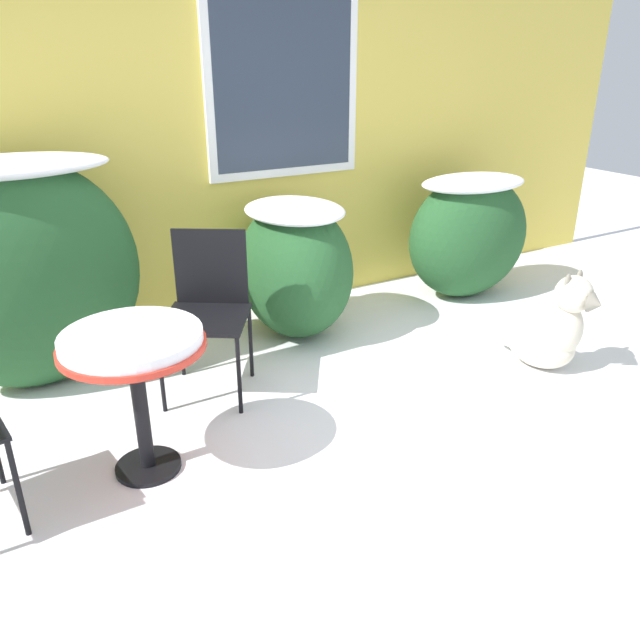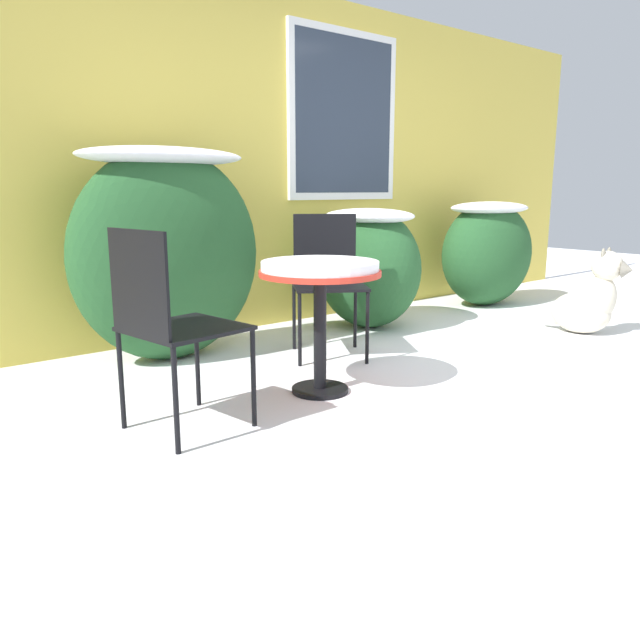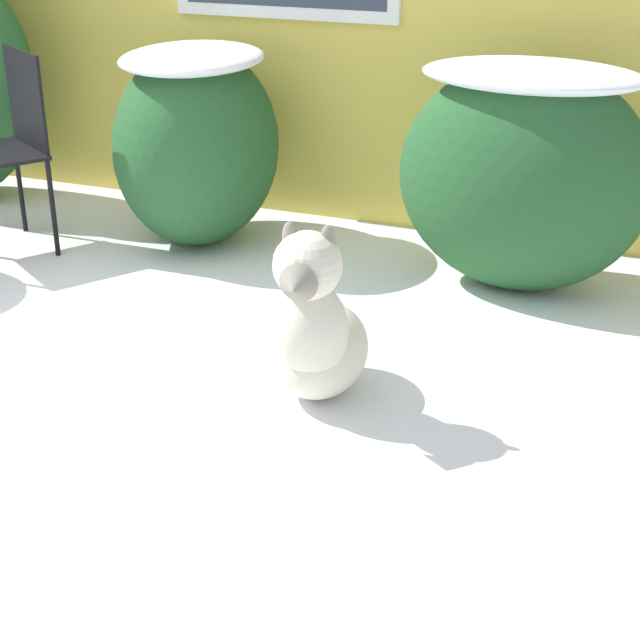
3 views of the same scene
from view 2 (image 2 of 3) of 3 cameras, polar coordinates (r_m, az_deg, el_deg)
ground_plane at (r=3.88m, az=16.79°, el=-5.22°), size 16.00×16.00×0.00m
house_wall at (r=5.28m, az=-2.83°, el=14.45°), size 8.00×0.10×2.64m
shrub_left at (r=4.16m, az=-13.75°, el=6.25°), size 1.29×0.65×1.37m
shrub_middle at (r=5.06m, az=4.45°, el=5.12°), size 0.76×0.91×0.96m
shrub_right at (r=6.24m, az=15.07°, el=6.18°), size 1.08×0.68×0.99m
patio_table at (r=3.35m, az=0.00°, el=3.50°), size 0.66×0.66×0.73m
patio_chair_near_table at (r=4.20m, az=0.69°, el=4.03°), size 0.65×0.65×0.94m
patio_chair_far_side at (r=2.87m, az=-13.61°, el=0.03°), size 0.53×0.53×0.94m
dog at (r=5.25m, az=23.42°, el=1.54°), size 0.40×0.67×0.68m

